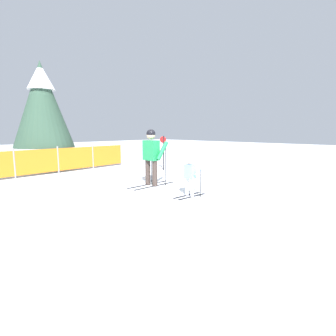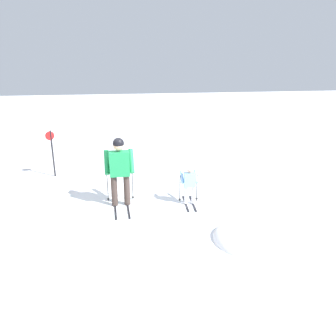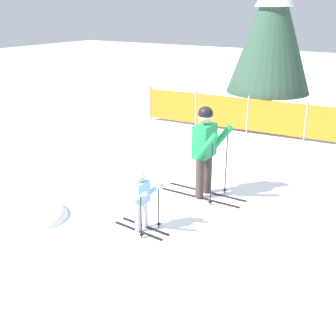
% 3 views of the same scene
% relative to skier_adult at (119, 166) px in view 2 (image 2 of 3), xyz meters
% --- Properties ---
extents(ground_plane, '(60.00, 60.00, 0.00)m').
position_rel_skier_adult_xyz_m(ground_plane, '(-0.12, -0.03, -1.06)').
color(ground_plane, white).
extents(skier_adult, '(1.69, 0.75, 1.78)m').
position_rel_skier_adult_xyz_m(skier_adult, '(0.00, 0.00, 0.00)').
color(skier_adult, black).
rests_on(skier_adult, ground_plane).
extents(skier_child, '(1.00, 0.52, 1.06)m').
position_rel_skier_adult_xyz_m(skier_child, '(-0.23, -1.75, -0.45)').
color(skier_child, black).
rests_on(skier_child, ground_plane).
extents(trail_marker, '(0.15, 0.26, 1.50)m').
position_rel_skier_adult_xyz_m(trail_marker, '(2.58, 2.04, -0.14)').
color(trail_marker, black).
rests_on(trail_marker, ground_plane).
extents(snow_mound, '(1.39, 1.18, 0.56)m').
position_rel_skier_adult_xyz_m(snow_mound, '(-2.21, -2.41, -1.06)').
color(snow_mound, white).
rests_on(snow_mound, ground_plane).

